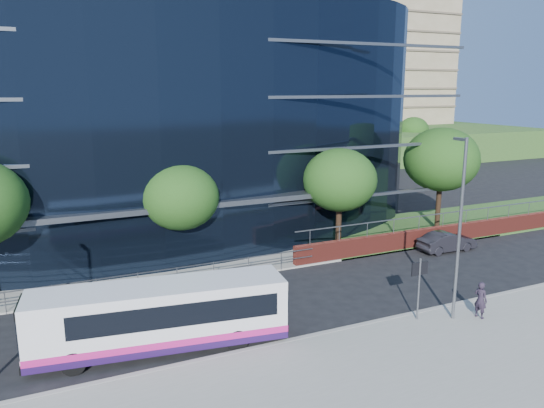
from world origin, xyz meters
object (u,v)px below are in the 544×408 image
tree_dist_f (413,130)px  pedestrian (481,300)px  tree_far_d (441,160)px  tree_dist_e (324,133)px  street_sign (419,276)px  city_bus (162,316)px  tree_far_c (340,180)px  streetlight_east (460,225)px  parked_car (447,242)px  tree_far_b (180,197)px

tree_dist_f → pedestrian: (-32.86, -44.62, -3.23)m
tree_far_d → tree_dist_e: tree_far_d is taller
tree_far_d → tree_dist_e: 31.06m
street_sign → tree_dist_f: 56.25m
tree_dist_e → city_bus: 49.70m
street_sign → tree_far_c: bearing=76.7°
tree_dist_e → streetlight_east: bearing=-113.1°
streetlight_east → parked_car: (7.10, 8.05, -3.81)m
tree_far_d → streetlight_east: size_ratio=0.93×
street_sign → tree_far_b: size_ratio=0.46×
streetlight_east → parked_car: 11.39m
street_sign → streetlight_east: bearing=-21.4°
tree_far_b → tree_dist_e: (27.00, 30.50, 0.33)m
tree_dist_f → city_bus: (-46.25, -41.31, -2.79)m
tree_far_c → tree_dist_e: size_ratio=1.00×
city_bus → pedestrian: size_ratio=6.07×
city_bus → street_sign: bearing=-4.2°
tree_far_b → tree_dist_e: size_ratio=0.93×
tree_dist_f → parked_car: (-26.90, -36.12, -3.58)m
tree_far_c → tree_dist_e: 35.36m
tree_far_b → tree_far_c: bearing=-2.9°
tree_far_b → tree_dist_e: 40.74m
streetlight_east → street_sign: bearing=158.6°
tree_far_d → tree_dist_f: (24.00, 32.00, -0.98)m
tree_far_c → tree_far_b: bearing=177.1°
parked_car → tree_far_c: bearing=63.8°
street_sign → tree_far_c: (2.50, 10.59, 2.39)m
street_sign → parked_car: 11.49m
tree_dist_e → streetlight_east: 45.85m
pedestrian → city_bus: bearing=65.2°
tree_far_b → parked_car: 16.89m
tree_far_c → tree_far_d: 9.08m
tree_far_d → streetlight_east: 15.77m
tree_dist_e → tree_far_c: bearing=-118.7°
street_sign → city_bus: 11.01m
street_sign → tree_far_c: 11.14m
tree_far_b → tree_dist_f: bearing=37.1°
tree_dist_f → city_bus: bearing=-138.2°
tree_far_c → city_bus: (-13.25, -8.31, -3.12)m
tree_dist_e → parked_car: bearing=-107.7°
tree_far_b → parked_car: bearing=-12.7°
tree_far_d → pedestrian: 15.99m
tree_far_b → city_bus: 9.80m
tree_far_b → parked_car: tree_far_b is taller
tree_far_d → tree_dist_e: size_ratio=1.14×
parked_car → street_sign: bearing=131.8°
tree_far_c → street_sign: bearing=-103.3°
tree_dist_f → tree_far_c: bearing=-135.0°
tree_far_d → streetlight_east: bearing=-129.4°
tree_far_c → pedestrian: bearing=-89.3°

